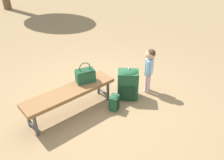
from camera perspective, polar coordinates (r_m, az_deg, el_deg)
name	(u,v)px	position (r m, az deg, el deg)	size (l,w,h in m)	color
ground_plane	(100,99)	(4.31, -3.06, -4.73)	(40.00, 40.00, 0.00)	#8C704C
park_bench	(70,93)	(3.83, -10.49, -3.26)	(1.65, 0.80, 0.45)	brown
handbag	(85,75)	(3.93, -6.70, 1.21)	(0.33, 0.19, 0.37)	#1E4C2D
child_standing	(150,64)	(4.27, 9.41, 3.94)	(0.21, 0.18, 0.90)	#E5B2C6
backpack_large	(128,83)	(4.19, 4.04, -0.72)	(0.46, 0.43, 0.63)	#1E4C2D
backpack_small	(114,102)	(3.97, 0.56, -5.48)	(0.23, 0.22, 0.31)	#1E4C2D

